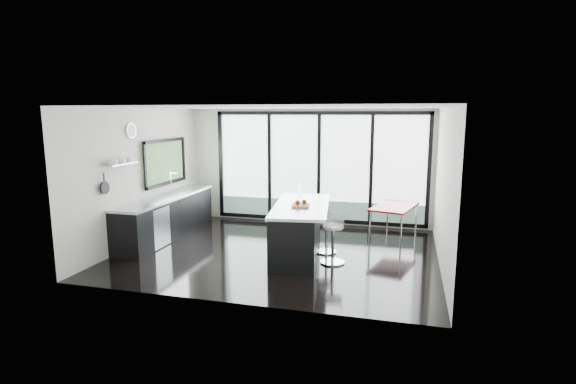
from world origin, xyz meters
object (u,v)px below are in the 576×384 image
(bar_stool_near, at_px, (333,244))
(bar_stool_far, at_px, (327,237))
(red_table, at_px, (394,222))
(island, at_px, (297,229))

(bar_stool_near, bearing_deg, bar_stool_far, 111.64)
(bar_stool_near, height_order, red_table, red_table)
(bar_stool_far, bearing_deg, island, -161.75)
(bar_stool_near, relative_size, red_table, 0.53)
(island, distance_m, red_table, 2.43)
(bar_stool_near, distance_m, red_table, 2.26)
(island, bearing_deg, bar_stool_near, -25.55)
(bar_stool_near, distance_m, bar_stool_far, 0.64)
(island, height_order, bar_stool_far, island)
(island, relative_size, red_table, 1.89)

